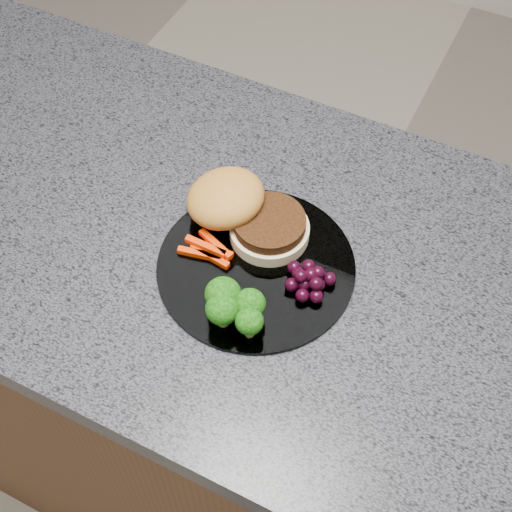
% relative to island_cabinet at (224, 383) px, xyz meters
% --- Properties ---
extents(island_cabinet, '(1.20, 0.60, 0.86)m').
position_rel_island_cabinet_xyz_m(island_cabinet, '(0.00, 0.00, 0.00)').
color(island_cabinet, '#542F1C').
rests_on(island_cabinet, ground).
extents(countertop, '(1.20, 0.60, 0.04)m').
position_rel_island_cabinet_xyz_m(countertop, '(0.00, 0.00, 0.45)').
color(countertop, '#4A4B54').
rests_on(countertop, island_cabinet).
extents(plate, '(0.26, 0.26, 0.01)m').
position_rel_island_cabinet_xyz_m(plate, '(0.08, -0.03, 0.47)').
color(plate, white).
rests_on(plate, countertop).
extents(burger, '(0.17, 0.11, 0.06)m').
position_rel_island_cabinet_xyz_m(burger, '(0.03, 0.03, 0.50)').
color(burger, beige).
rests_on(burger, plate).
extents(carrot_sticks, '(0.07, 0.04, 0.02)m').
position_rel_island_cabinet_xyz_m(carrot_sticks, '(0.02, -0.04, 0.48)').
color(carrot_sticks, '#F03604').
rests_on(carrot_sticks, plate).
extents(broccoli, '(0.08, 0.06, 0.05)m').
position_rel_island_cabinet_xyz_m(broccoli, '(0.09, -0.11, 0.51)').
color(broccoli, olive).
rests_on(broccoli, plate).
extents(grape_bunch, '(0.07, 0.06, 0.03)m').
position_rel_island_cabinet_xyz_m(grape_bunch, '(0.16, -0.03, 0.49)').
color(grape_bunch, black).
rests_on(grape_bunch, plate).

